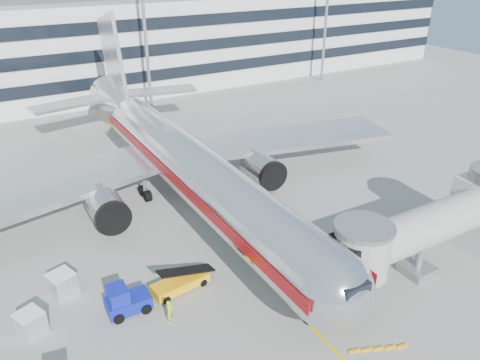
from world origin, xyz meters
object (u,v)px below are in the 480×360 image
belt_loader (180,282)px  cargo_container_right (62,284)px  cargo_container_left (30,323)px  ramp_worker (170,311)px  baggage_tug (125,301)px  main_jet (182,161)px

belt_loader → cargo_container_right: (-7.47, 3.70, 0.29)m
cargo_container_left → ramp_worker: size_ratio=1.19×
baggage_tug → cargo_container_left: bearing=169.0°
main_jet → baggage_tug: main_jet is taller
main_jet → ramp_worker: 17.26m
main_jet → belt_loader: bearing=-115.5°
ramp_worker → cargo_container_left: bearing=114.1°
baggage_tug → cargo_container_left: (-5.87, 1.14, -0.14)m
baggage_tug → cargo_container_left: 5.98m
belt_loader → cargo_container_right: bearing=153.6°
belt_loader → ramp_worker: belt_loader is taller
ramp_worker → baggage_tug: bearing=90.8°
cargo_container_left → ramp_worker: 8.84m
belt_loader → main_jet: bearing=64.5°
belt_loader → cargo_container_right: 8.34m
belt_loader → cargo_container_right: size_ratio=2.13×
cargo_container_left → main_jet: bearing=35.9°
cargo_container_right → ramp_worker: cargo_container_right is taller
main_jet → belt_loader: (-5.86, -12.32, -3.63)m
main_jet → cargo_container_left: main_jet is taller
main_jet → cargo_container_right: (-13.33, -8.62, -3.34)m
main_jet → cargo_container_left: bearing=-144.1°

